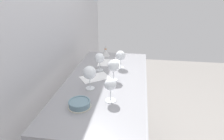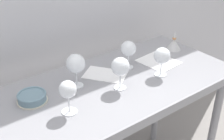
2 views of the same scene
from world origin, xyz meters
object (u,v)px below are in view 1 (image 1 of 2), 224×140
at_px(wine_glass_near_center, 114,66).
at_px(tasting_bowl, 79,104).
at_px(wine_glass_near_right, 120,56).
at_px(decanter_funnel, 106,52).
at_px(wine_glass_far_right, 99,58).
at_px(tasting_sheet_upper, 95,77).
at_px(tasting_sheet_lower, 109,63).
at_px(wine_glass_near_left, 110,85).
at_px(wine_glass_far_left, 89,73).

relative_size(wine_glass_near_center, tasting_bowl, 1.18).
distance_m(wine_glass_near_right, decanter_funnel, 0.38).
bearing_deg(wine_glass_far_right, tasting_sheet_upper, 177.07).
relative_size(wine_glass_near_right, wine_glass_far_right, 1.00).
xyz_separation_m(wine_glass_far_right, tasting_sheet_lower, (0.19, -0.06, -0.11)).
bearing_deg(wine_glass_near_left, decanter_funnel, 12.16).
bearing_deg(decanter_funnel, wine_glass_near_right, -148.09).
xyz_separation_m(wine_glass_near_left, wine_glass_near_right, (0.58, -0.00, -0.00)).
distance_m(wine_glass_near_right, wine_glass_near_center, 0.27).
bearing_deg(wine_glass_near_left, tasting_bowl, 118.49).
relative_size(tasting_sheet_upper, decanter_funnel, 1.89).
xyz_separation_m(wine_glass_near_left, tasting_bowl, (-0.10, 0.18, -0.09)).
bearing_deg(wine_glass_near_right, tasting_bowl, 164.60).
bearing_deg(tasting_sheet_upper, tasting_bowl, 143.69).
bearing_deg(tasting_bowl, wine_glass_far_right, -0.86).
height_order(wine_glass_near_center, wine_glass_far_right, wine_glass_near_center).
bearing_deg(tasting_bowl, wine_glass_near_center, -21.22).
bearing_deg(tasting_bowl, decanter_funnel, 0.51).
bearing_deg(tasting_bowl, wine_glass_near_right, -15.40).
xyz_separation_m(tasting_sheet_lower, decanter_funnel, (0.21, 0.07, 0.04)).
height_order(wine_glass_near_right, tasting_sheet_upper, wine_glass_near_right).
bearing_deg(wine_glass_far_left, wine_glass_near_left, -129.57).
bearing_deg(tasting_sheet_lower, wine_glass_near_right, -136.51).
relative_size(wine_glass_far_left, tasting_bowl, 1.22).
xyz_separation_m(wine_glass_far_left, tasting_bowl, (-0.25, 0.01, -0.10)).
distance_m(wine_glass_near_center, tasting_sheet_upper, 0.20).
relative_size(wine_glass_far_left, wine_glass_near_right, 1.10).
xyz_separation_m(tasting_sheet_lower, tasting_bowl, (-0.78, 0.06, 0.02)).
xyz_separation_m(wine_glass_near_right, wine_glass_far_right, (-0.09, 0.18, 0.00)).
relative_size(wine_glass_near_left, tasting_sheet_upper, 0.71).
bearing_deg(wine_glass_near_center, tasting_bowl, 158.78).
distance_m(wine_glass_far_right, tasting_sheet_lower, 0.23).
bearing_deg(tasting_sheet_lower, wine_glass_near_left, -175.88).
relative_size(wine_glass_near_left, wine_glass_far_right, 0.99).
height_order(wine_glass_far_right, tasting_bowl, wine_glass_far_right).
relative_size(wine_glass_far_left, wine_glass_near_center, 1.04).
height_order(wine_glass_far_left, decanter_funnel, wine_glass_far_left).
xyz_separation_m(wine_glass_near_center, decanter_funnel, (0.58, 0.17, -0.09)).
bearing_deg(decanter_funnel, wine_glass_near_left, -167.84).
xyz_separation_m(wine_glass_far_left, decanter_funnel, (0.74, 0.02, -0.09)).
xyz_separation_m(wine_glass_near_left, tasting_sheet_upper, (0.33, 0.18, -0.11)).
bearing_deg(wine_glass_far_left, tasting_sheet_lower, -6.18).
relative_size(wine_glass_near_right, wine_glass_near_center, 0.95).
bearing_deg(tasting_sheet_lower, tasting_sheet_upper, 163.97).
bearing_deg(tasting_bowl, wine_glass_far_left, -1.53).
bearing_deg(decanter_funnel, tasting_bowl, -179.49).
relative_size(wine_glass_near_right, tasting_sheet_lower, 0.75).
height_order(wine_glass_near_left, tasting_sheet_upper, wine_glass_near_left).
distance_m(wine_glass_near_left, wine_glass_far_right, 0.52).
distance_m(tasting_sheet_upper, decanter_funnel, 0.56).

